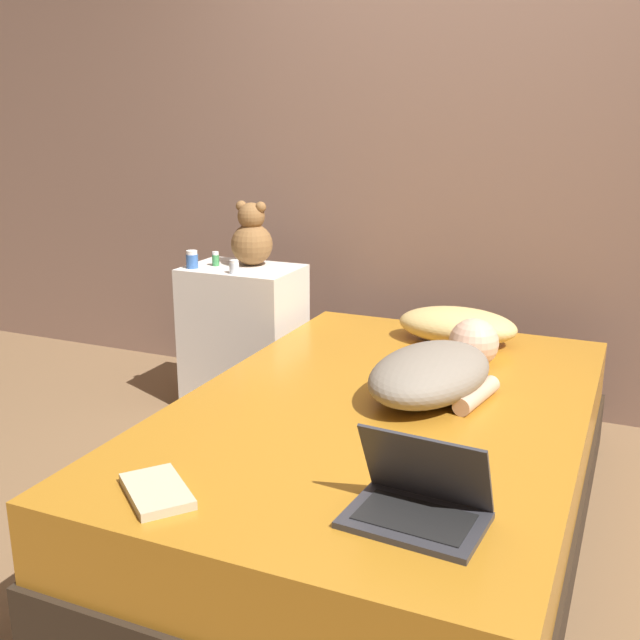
{
  "coord_description": "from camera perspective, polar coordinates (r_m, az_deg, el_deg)",
  "views": [
    {
      "loc": [
        0.73,
        -2.2,
        1.39
      ],
      "look_at": [
        -0.34,
        0.25,
        0.64
      ],
      "focal_mm": 42.0,
      "sensor_mm": 36.0,
      "label": 1
    }
  ],
  "objects": [
    {
      "name": "ground_plane",
      "position": [
        2.7,
        4.62,
        -15.37
      ],
      "size": [
        12.0,
        12.0,
        0.0
      ],
      "primitive_type": "plane",
      "color": "brown"
    },
    {
      "name": "pillow",
      "position": [
        3.15,
        10.41,
        -0.41
      ],
      "size": [
        0.49,
        0.29,
        0.14
      ],
      "color": "tan",
      "rests_on": "bed"
    },
    {
      "name": "bottle_clear",
      "position": [
        3.37,
        -6.56,
        4.04
      ],
      "size": [
        0.04,
        0.04,
        0.06
      ],
      "color": "silver",
      "rests_on": "nightstand"
    },
    {
      "name": "bed",
      "position": [
        2.59,
        4.73,
        -11.05
      ],
      "size": [
        1.3,
        2.03,
        0.46
      ],
      "color": "#2D2319",
      "rests_on": "ground_plane"
    },
    {
      "name": "bottle_green",
      "position": [
        3.55,
        -7.96,
        4.63
      ],
      "size": [
        0.03,
        0.03,
        0.07
      ],
      "color": "#3D8E4C",
      "rests_on": "nightstand"
    },
    {
      "name": "nightstand",
      "position": [
        3.6,
        -5.82,
        -1.34
      ],
      "size": [
        0.52,
        0.37,
        0.69
      ],
      "color": "silver",
      "rests_on": "ground_plane"
    },
    {
      "name": "person_lying",
      "position": [
        2.58,
        9.04,
        -3.66
      ],
      "size": [
        0.44,
        0.77,
        0.19
      ],
      "rotation": [
        0.0,
        0.0,
        -0.18
      ],
      "color": "gray",
      "rests_on": "bed"
    },
    {
      "name": "bottle_blue",
      "position": [
        3.51,
        -9.73,
        4.56
      ],
      "size": [
        0.06,
        0.06,
        0.08
      ],
      "color": "#3866B2",
      "rests_on": "nightstand"
    },
    {
      "name": "teddy_bear",
      "position": [
        3.53,
        -5.23,
        6.28
      ],
      "size": [
        0.2,
        0.2,
        0.3
      ],
      "color": "brown",
      "rests_on": "nightstand"
    },
    {
      "name": "book",
      "position": [
        1.96,
        -12.33,
        -12.63
      ],
      "size": [
        0.26,
        0.25,
        0.02
      ],
      "rotation": [
        0.0,
        0.0,
        -0.68
      ],
      "color": "#C6B793",
      "rests_on": "bed"
    },
    {
      "name": "laptop",
      "position": [
        1.82,
        7.52,
        -13.45
      ],
      "size": [
        0.34,
        0.25,
        0.21
      ],
      "rotation": [
        0.0,
        0.0,
        -0.08
      ],
      "color": "#333338",
      "rests_on": "bed"
    },
    {
      "name": "wall_back",
      "position": [
        3.57,
        12.16,
        13.87
      ],
      "size": [
        8.0,
        0.06,
        2.6
      ],
      "color": "#846656",
      "rests_on": "ground_plane"
    }
  ]
}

